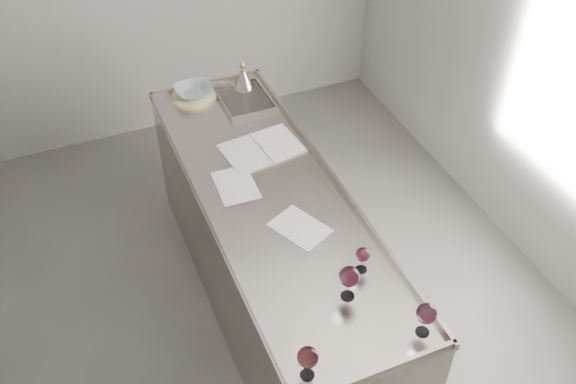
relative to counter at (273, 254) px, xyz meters
name	(u,v)px	position (x,y,z in m)	size (l,w,h in m)	color
room_shell	(190,190)	(-0.50, -0.30, 0.93)	(4.54, 5.04, 2.84)	#575451
counter	(273,254)	(0.00, 0.00, 0.00)	(0.77, 2.42, 0.97)	gray
wine_glass_left	(308,358)	(-0.28, -1.08, 0.59)	(0.09, 0.09, 0.17)	white
wine_glass_middle	(349,277)	(0.06, -0.78, 0.60)	(0.09, 0.09, 0.19)	white
wine_glass_right	(426,314)	(0.27, -1.08, 0.59)	(0.09, 0.09, 0.18)	white
wine_glass_small	(363,255)	(0.20, -0.66, 0.57)	(0.07, 0.07, 0.14)	white
notebook	(262,148)	(0.09, 0.40, 0.47)	(0.48, 0.36, 0.02)	white
loose_paper_top	(300,227)	(0.04, -0.29, 0.47)	(0.20, 0.29, 0.00)	silver
loose_paper_under	(236,185)	(-0.15, 0.15, 0.47)	(0.21, 0.30, 0.00)	silver
trivet	(194,96)	(-0.11, 1.08, 0.48)	(0.29, 0.29, 0.02)	beige
ceramic_bowl	(193,91)	(-0.11, 1.08, 0.52)	(0.23, 0.23, 0.06)	#8D9DA4
wine_funnel	(243,79)	(0.22, 1.07, 0.53)	(0.14, 0.14, 0.21)	#AAA197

